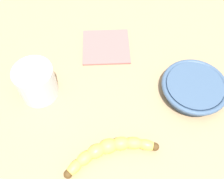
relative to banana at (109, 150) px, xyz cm
name	(u,v)px	position (x,y,z in cm)	size (l,w,h in cm)	color
wooden_tabletop	(132,119)	(-5.44, 9.16, -3.18)	(120.00, 120.00, 3.00)	tan
banana	(109,150)	(0.00, 0.00, 0.00)	(7.94, 20.99, 3.37)	#E8D84C
smoothie_glass	(36,83)	(-22.41, -8.18, 2.57)	(9.45, 9.45, 8.92)	silver
ceramic_bowl	(194,88)	(-4.25, 25.96, 0.46)	(16.42, 16.42, 3.54)	#3D5675
folded_napkin	(106,47)	(-28.00, 13.54, -1.38)	(12.71, 13.21, 0.60)	#BC6660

